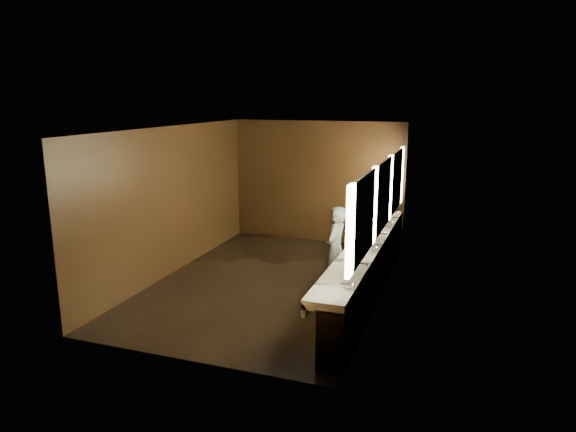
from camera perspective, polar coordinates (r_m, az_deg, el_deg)
name	(u,v)px	position (r m, az deg, el deg)	size (l,w,h in m)	color
floor	(271,283)	(9.48, -1.95, -7.43)	(6.00, 6.00, 0.00)	black
ceiling	(269,128)	(8.89, -2.09, 9.72)	(4.00, 6.00, 0.02)	#2D2D2B
wall_back	(317,182)	(11.88, 3.25, 3.77)	(4.00, 0.02, 2.80)	black
wall_front	(182,257)	(6.48, -11.72, -4.49)	(4.00, 0.02, 2.80)	black
wall_left	(172,201)	(9.97, -12.79, 1.65)	(0.02, 6.00, 2.80)	black
wall_right	(383,217)	(8.58, 10.53, -0.09)	(0.02, 6.00, 2.80)	black
sink_counter	(369,268)	(8.86, 8.96, -5.69)	(0.55, 5.40, 1.01)	black
mirror_band	(383,196)	(8.51, 10.50, 2.22)	(0.06, 5.03, 1.15)	#FBF9C2
person	(335,249)	(8.91, 5.29, -3.72)	(0.55, 0.36, 1.51)	#809DC0
trash_bin	(341,301)	(7.99, 5.91, -9.36)	(0.36, 0.36, 0.57)	black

